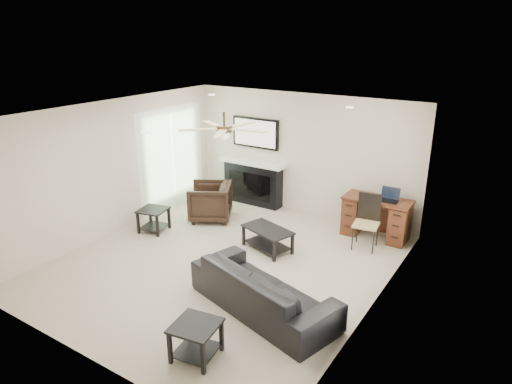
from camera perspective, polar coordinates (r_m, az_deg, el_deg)
room_shell at (r=7.02m, az=-2.77°, el=3.20°), size 5.50×5.54×2.52m
sofa at (r=6.37m, az=0.89°, el=-12.02°), size 2.38×1.44×0.65m
armchair at (r=9.29m, az=-5.77°, el=-1.21°), size 1.12×1.11×0.75m
coffee_table at (r=8.05m, az=1.45°, el=-5.91°), size 1.01×0.75×0.40m
end_table_near at (r=5.67m, az=-7.49°, el=-17.95°), size 0.59×0.59×0.45m
end_table_left at (r=8.97m, az=-12.66°, el=-3.44°), size 0.60×0.60×0.45m
fireplace_unit at (r=9.91m, az=-0.44°, el=3.75°), size 1.52×0.34×1.91m
desk at (r=8.74m, az=14.77°, el=-3.15°), size 1.22×0.56×0.76m
desk_chair at (r=8.21m, az=13.60°, el=-3.75°), size 0.48×0.49×0.97m
laptop at (r=8.49m, az=16.28°, el=-0.38°), size 0.33×0.24×0.23m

